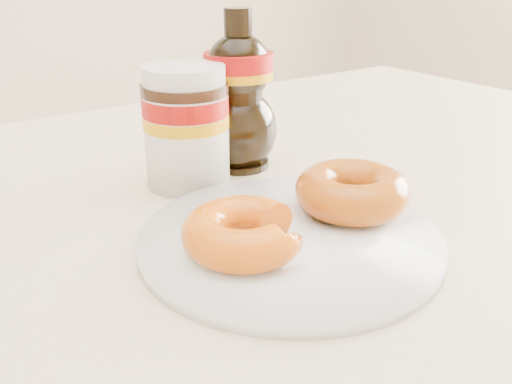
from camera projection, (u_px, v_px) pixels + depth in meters
dining_table at (242, 273)px, 0.62m from camera, size 1.40×0.90×0.75m
plate at (289, 240)px, 0.50m from camera, size 0.26×0.26×0.01m
donut_bitten at (243, 232)px, 0.46m from camera, size 0.10×0.10×0.03m
donut_whole at (352, 191)px, 0.53m from camera, size 0.13×0.13×0.04m
nutella_jar at (186, 122)px, 0.61m from camera, size 0.09×0.09×0.13m
syrup_bottle at (239, 91)px, 0.65m from camera, size 0.10×0.09×0.18m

